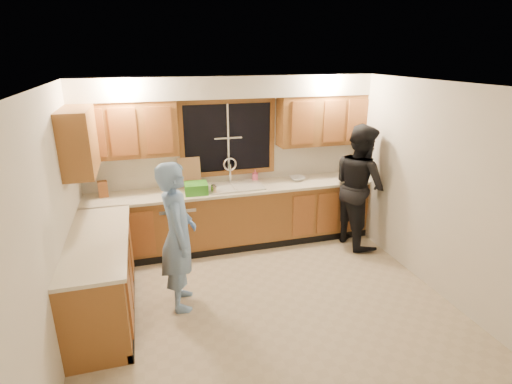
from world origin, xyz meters
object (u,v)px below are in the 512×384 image
dishwasher (177,226)px  stove (97,306)px  sink (233,191)px  soap_bottle (255,175)px  dish_crate (196,188)px  man (178,237)px  woman (360,186)px  bowl (297,178)px  knife_block (103,189)px

dishwasher → stove: bearing=-117.7°
sink → soap_bottle: sink is taller
stove → soap_bottle: (2.19, 2.02, 0.56)m
dishwasher → soap_bottle: 1.40m
stove → dish_crate: 2.18m
stove → dishwasher: bearing=62.3°
sink → dishwasher: bearing=-179.0°
dishwasher → soap_bottle: bearing=9.6°
dishwasher → man: size_ratio=0.48×
man → soap_bottle: man is taller
sink → woman: bearing=-14.5°
sink → dish_crate: 0.59m
dish_crate → bowl: dish_crate is taller
sink → man: size_ratio=0.50×
dishwasher → woman: 2.75m
woman → dish_crate: 2.41m
sink → soap_bottle: bearing=26.5°
soap_bottle → woman: bearing=-25.0°
man → knife_block: man is taller
woman → stove: bearing=106.2°
stove → knife_block: bearing=90.2°
dishwasher → sink: bearing=1.0°
dishwasher → woman: woman is taller
man → bowl: 2.42m
knife_block → sink: bearing=-12.5°
dishwasher → woman: size_ratio=0.44×
dish_crate → soap_bottle: bearing=17.9°
man → woman: bearing=-68.5°
sink → man: (-0.94, -1.34, -0.00)m
stove → dish_crate: bearing=54.1°
sink → stove: 2.60m
man → soap_bottle: (1.33, 1.54, 0.15)m
dish_crate → man: bearing=-107.2°
dish_crate → dishwasher: bearing=161.5°
sink → bowl: size_ratio=3.68×
stove → knife_block: (-0.01, 1.92, 0.58)m
bowl → dish_crate: bearing=-173.9°
stove → woman: size_ratio=0.49×
dishwasher → dish_crate: bearing=-18.5°
dishwasher → woman: (2.67, -0.45, 0.51)m
dish_crate → woman: bearing=-8.5°
woman → dish_crate: bearing=77.1°
soap_bottle → dish_crate: bearing=-162.1°
dish_crate → bowl: size_ratio=1.36×
knife_block → dish_crate: 1.26m
stove → woman: bearing=20.5°
stove → man: bearing=29.4°
man → bowl: bearing=-50.7°
stove → dish_crate: (1.24, 1.71, 0.54)m
soap_bottle → man: bearing=-131.0°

